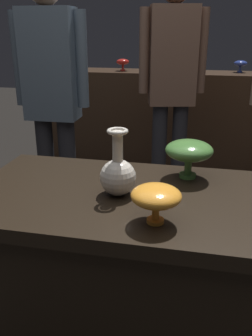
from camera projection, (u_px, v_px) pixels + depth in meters
The scene contains 11 objects.
display_plinth at pixel (133, 284), 1.44m from camera, with size 1.20×0.64×0.80m.
back_display_shelf at pixel (177, 126), 3.41m from camera, with size 2.60×0.40×0.99m.
vase_centerpiece at pixel (118, 174), 1.27m from camera, with size 0.13×0.13×0.24m.
vase_tall_behind at pixel (156, 197), 1.08m from camera, with size 0.15×0.15×0.12m.
vase_left_accent at pixel (189, 151), 1.40m from camera, with size 0.19×0.19×0.15m.
shelf_vase_right at pixel (241, 64), 3.18m from camera, with size 0.11×0.11×0.10m.
shelf_vase_far_left at pixel (71, 58), 3.44m from camera, with size 0.16×0.16×0.13m.
shelf_vase_center at pixel (180, 59), 3.18m from camera, with size 0.08×0.08×0.23m.
shelf_vase_left at pixel (123, 62), 3.29m from camera, with size 0.12×0.12×0.11m.
visitor_near_left at pixel (52, 93), 2.24m from camera, with size 0.47×0.19×1.66m.
visitor_center_back at pixel (172, 81), 2.57m from camera, with size 0.46×0.25×1.70m.
Camera 1 is at (0.21, -1.15, 1.35)m, focal length 38.74 mm.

